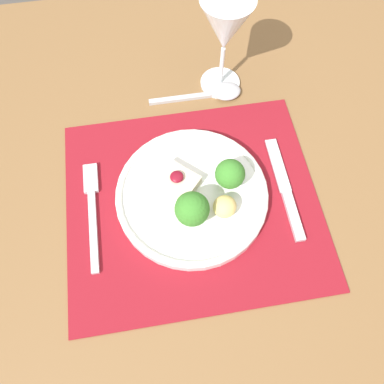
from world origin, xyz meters
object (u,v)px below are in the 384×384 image
(dinner_plate, at_px, (194,194))
(knife, at_px, (287,194))
(fork, at_px, (92,207))
(spoon, at_px, (218,92))
(wine_glass_near, at_px, (225,29))

(dinner_plate, height_order, knife, dinner_plate)
(fork, xyz_separation_m, spoon, (0.25, 0.20, 0.00))
(knife, bearing_deg, fork, 174.94)
(fork, distance_m, spoon, 0.32)
(dinner_plate, xyz_separation_m, knife, (0.15, -0.02, -0.01))
(wine_glass_near, bearing_deg, dinner_plate, -110.86)
(fork, height_order, wine_glass_near, wine_glass_near)
(knife, bearing_deg, dinner_plate, 173.14)
(spoon, bearing_deg, fork, -138.75)
(dinner_plate, bearing_deg, fork, 176.64)
(dinner_plate, distance_m, fork, 0.17)
(spoon, relative_size, wine_glass_near, 0.96)
(spoon, bearing_deg, dinner_plate, -108.88)
(fork, xyz_separation_m, wine_glass_near, (0.26, 0.23, 0.12))
(fork, distance_m, wine_glass_near, 0.37)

